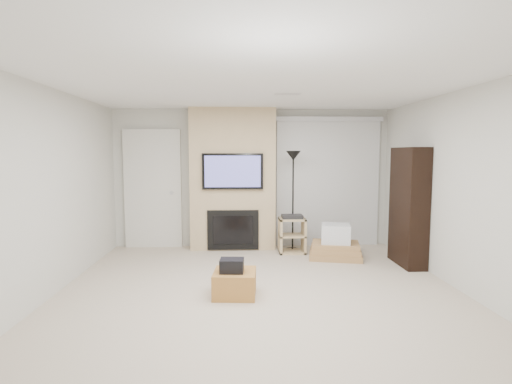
{
  "coord_description": "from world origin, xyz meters",
  "views": [
    {
      "loc": [
        -0.27,
        -4.57,
        1.72
      ],
      "look_at": [
        0.0,
        1.2,
        1.15
      ],
      "focal_mm": 28.0,
      "sensor_mm": 36.0,
      "label": 1
    }
  ],
  "objects_px": {
    "box_stack": "(335,245)",
    "bookshelf": "(409,207)",
    "ottoman": "(235,283)",
    "av_stand": "(292,233)",
    "floor_lamp": "(293,172)"
  },
  "relations": [
    {
      "from": "box_stack",
      "to": "bookshelf",
      "type": "xyz_separation_m",
      "value": [
        1.01,
        -0.43,
        0.69
      ]
    },
    {
      "from": "ottoman",
      "to": "av_stand",
      "type": "relative_size",
      "value": 0.76
    },
    {
      "from": "ottoman",
      "to": "floor_lamp",
      "type": "relative_size",
      "value": 0.29
    },
    {
      "from": "floor_lamp",
      "to": "av_stand",
      "type": "xyz_separation_m",
      "value": [
        -0.03,
        -0.13,
        -1.03
      ]
    },
    {
      "from": "ottoman",
      "to": "av_stand",
      "type": "bearing_deg",
      "value": 64.49
    },
    {
      "from": "box_stack",
      "to": "ottoman",
      "type": "bearing_deg",
      "value": -134.64
    },
    {
      "from": "ottoman",
      "to": "bookshelf",
      "type": "height_order",
      "value": "bookshelf"
    },
    {
      "from": "av_stand",
      "to": "floor_lamp",
      "type": "bearing_deg",
      "value": 77.75
    },
    {
      "from": "av_stand",
      "to": "box_stack",
      "type": "height_order",
      "value": "av_stand"
    },
    {
      "from": "floor_lamp",
      "to": "box_stack",
      "type": "xyz_separation_m",
      "value": [
        0.64,
        -0.52,
        -1.17
      ]
    },
    {
      "from": "floor_lamp",
      "to": "bookshelf",
      "type": "height_order",
      "value": "bookshelf"
    },
    {
      "from": "box_stack",
      "to": "floor_lamp",
      "type": "bearing_deg",
      "value": 140.82
    },
    {
      "from": "ottoman",
      "to": "floor_lamp",
      "type": "xyz_separation_m",
      "value": [
        1.01,
        2.18,
        1.23
      ]
    },
    {
      "from": "ottoman",
      "to": "av_stand",
      "type": "height_order",
      "value": "av_stand"
    },
    {
      "from": "ottoman",
      "to": "av_stand",
      "type": "distance_m",
      "value": 2.28
    }
  ]
}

